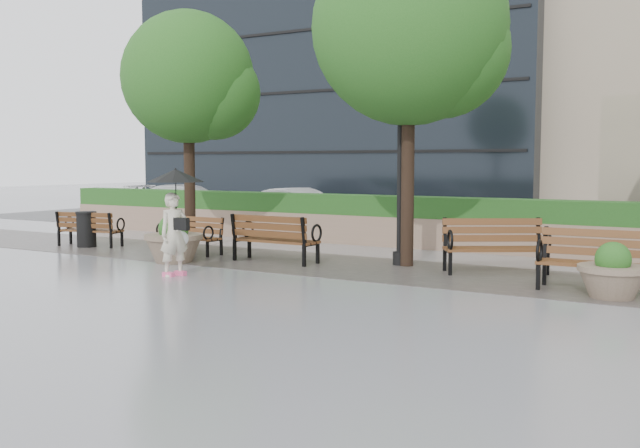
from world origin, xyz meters
The scene contains 18 objects.
ground centered at (0.00, 0.00, 0.00)m, with size 100.00×100.00×0.00m, color gray.
cobble_strip centered at (0.00, 3.00, 0.01)m, with size 28.00×3.20×0.01m, color #383330.
hedge_wall centered at (0.00, 7.00, 0.66)m, with size 24.00×0.80×1.35m.
asphalt_street centered at (0.00, 11.00, 0.00)m, with size 40.00×7.00×0.00m, color black.
bench_0 centered at (-7.19, 2.75, 0.28)m, with size 1.83×1.02×0.93m.
bench_1 centered at (-3.81, 2.88, 0.27)m, with size 1.75×0.81×0.91m.
bench_2 centered at (-1.21, 2.74, 0.32)m, with size 2.01×0.83×1.07m.
bench_3 centered at (3.52, 3.70, 0.33)m, with size 2.16×1.76×1.10m.
bench_4 centered at (5.69, 2.52, 0.32)m, with size 2.04×0.87×1.07m.
planter_left centered at (-3.20, 1.61, 0.43)m, with size 1.31×1.31×1.10m.
planter_right centered at (5.99, 2.07, 0.37)m, with size 1.13×1.13×0.94m.
trash_bin centered at (-7.15, 2.59, 0.45)m, with size 0.54×0.54×0.90m, color black.
lamppost centered at (1.38, 3.74, 2.02)m, with size 0.28×0.28×4.55m.
tree_0 centered at (-4.26, 3.66, 4.28)m, with size 3.44×3.34×6.07m.
tree_1 centered at (1.73, 3.79, 4.96)m, with size 4.14×4.14×7.17m.
car_left centered at (-10.20, 10.25, 0.70)m, with size 1.96×4.83×1.40m, color silver.
car_right centered at (-5.32, 10.38, 0.68)m, with size 1.43×4.10×1.35m, color silver.
pedestrian centered at (-1.85, 0.17, 1.29)m, with size 1.15×1.15×2.11m.
Camera 1 is at (7.73, -10.47, 2.26)m, focal length 40.00 mm.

